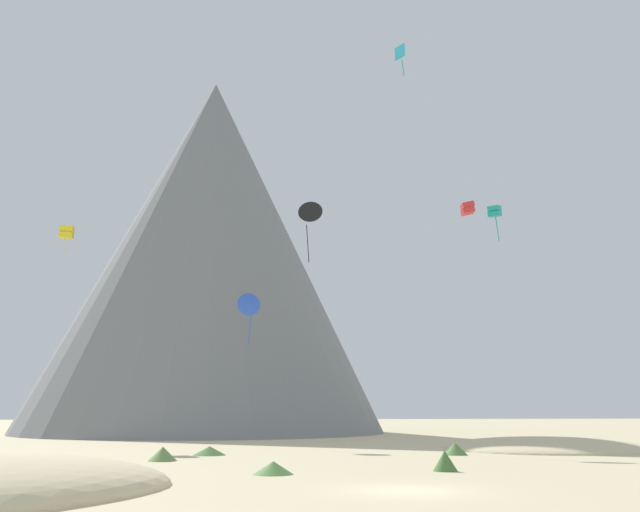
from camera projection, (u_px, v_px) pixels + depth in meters
name	position (u px, v px, depth m)	size (l,w,h in m)	color
ground_plane	(407.00, 491.00, 26.51)	(400.00, 400.00, 0.00)	beige
dune_foreground_right	(545.00, 449.00, 55.07)	(16.82, 17.88, 1.85)	beige
bush_near_left	(455.00, 449.00, 47.43)	(1.73, 1.73, 0.86)	#568442
bush_low_patch	(445.00, 461.00, 35.00)	(1.30, 1.30, 1.06)	#477238
bush_ridge_crest	(163.00, 454.00, 41.88)	(1.85, 1.85, 0.87)	#668C4C
bush_far_right	(273.00, 468.00, 33.22)	(2.06, 2.06, 0.64)	#568442
bush_scatter_east	(209.00, 451.00, 47.16)	(2.36, 2.36, 0.61)	#477238
rock_massif	(209.00, 276.00, 99.26)	(61.31, 63.95, 52.79)	slate
kite_cyan_high	(400.00, 54.00, 58.16)	(0.71, 1.06, 2.97)	#33BCDB
kite_red_mid	(468.00, 208.00, 76.41)	(1.58, 1.50, 1.52)	red
kite_blue_low	(249.00, 304.00, 62.54)	(2.26, 1.02, 4.93)	blue
kite_black_mid	(310.00, 213.00, 67.15)	(2.62, 1.47, 6.41)	black
kite_violet_low	(120.00, 382.00, 82.73)	(0.68, 0.77, 3.08)	purple
kite_white_mid	(182.00, 320.00, 80.41)	(0.69, 0.63, 3.94)	white
kite_teal_mid	(495.00, 212.00, 62.16)	(1.49, 1.50, 3.48)	teal
kite_yellow_mid	(67.00, 232.00, 71.05)	(1.46, 1.49, 2.82)	yellow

